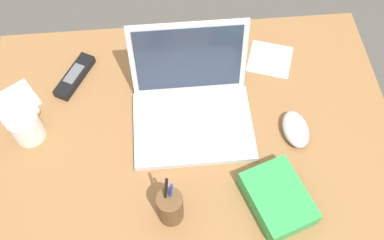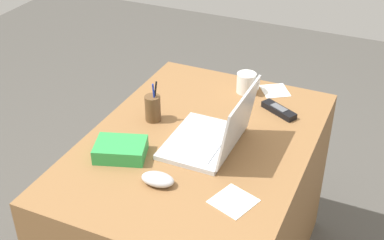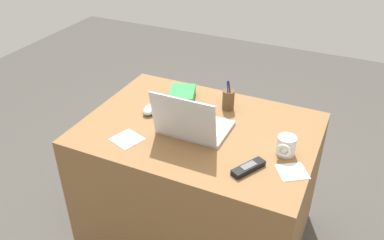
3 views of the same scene
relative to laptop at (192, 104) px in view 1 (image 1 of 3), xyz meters
name	(u,v)px [view 1 (image 1 of 3)]	position (x,y,z in m)	size (l,w,h in m)	color
ground_plane	(191,220)	(-0.01, -0.06, -0.77)	(6.00, 6.00, 0.00)	#4C4944
desk	(190,186)	(-0.01, -0.06, -0.41)	(1.11, 0.79, 0.72)	olive
laptop	(192,104)	(0.00, 0.00, 0.00)	(0.32, 0.27, 0.24)	silver
computer_mouse	(296,129)	(0.27, -0.08, -0.03)	(0.07, 0.11, 0.04)	silver
coffee_mug_white	(26,125)	(-0.43, -0.02, -0.01)	(0.08, 0.09, 0.09)	white
cordless_phone	(75,76)	(-0.32, 0.15, -0.04)	(0.11, 0.16, 0.03)	black
pen_holder	(170,207)	(-0.07, -0.28, 0.00)	(0.06, 0.06, 0.17)	brown
snack_bag	(278,199)	(0.18, -0.27, -0.02)	(0.13, 0.17, 0.05)	green
paper_note_near_laptop	(270,59)	(0.25, 0.17, -0.05)	(0.12, 0.12, 0.00)	white
paper_note_left	(14,101)	(-0.49, 0.08, -0.05)	(0.12, 0.11, 0.00)	white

